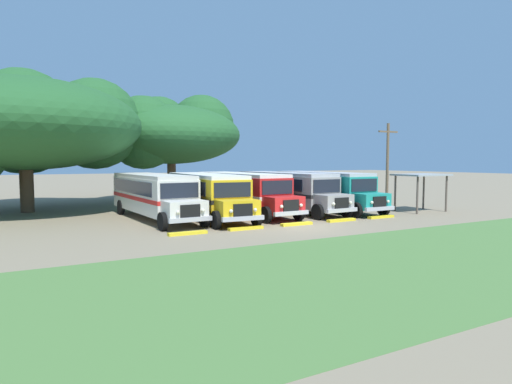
{
  "coord_description": "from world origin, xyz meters",
  "views": [
    {
      "loc": [
        -13.84,
        -19.7,
        3.67
      ],
      "look_at": [
        0.0,
        5.45,
        1.6
      ],
      "focal_mm": 30.45,
      "sensor_mm": 36.0,
      "label": 1
    }
  ],
  "objects_px": {
    "parked_bus_slot_1": "(207,193)",
    "broad_shade_tree": "(170,132)",
    "secondary_tree": "(12,124)",
    "parked_bus_slot_3": "(288,189)",
    "parked_bus_slot_4": "(324,189)",
    "parked_bus_slot_0": "(154,194)",
    "parked_bus_slot_2": "(242,191)",
    "utility_pole": "(387,164)",
    "waiting_shelter": "(421,178)"
  },
  "relations": [
    {
      "from": "parked_bus_slot_3",
      "to": "broad_shade_tree",
      "type": "distance_m",
      "value": 14.44
    },
    {
      "from": "parked_bus_slot_1",
      "to": "parked_bus_slot_0",
      "type": "bearing_deg",
      "value": -103.39
    },
    {
      "from": "broad_shade_tree",
      "to": "secondary_tree",
      "type": "height_order",
      "value": "secondary_tree"
    },
    {
      "from": "parked_bus_slot_2",
      "to": "waiting_shelter",
      "type": "xyz_separation_m",
      "value": [
        11.91,
        -5.09,
        0.87
      ]
    },
    {
      "from": "parked_bus_slot_1",
      "to": "broad_shade_tree",
      "type": "distance_m",
      "value": 14.23
    },
    {
      "from": "parked_bus_slot_3",
      "to": "utility_pole",
      "type": "relative_size",
      "value": 1.71
    },
    {
      "from": "parked_bus_slot_4",
      "to": "secondary_tree",
      "type": "bearing_deg",
      "value": -114.43
    },
    {
      "from": "parked_bus_slot_1",
      "to": "parked_bus_slot_3",
      "type": "bearing_deg",
      "value": 97.12
    },
    {
      "from": "parked_bus_slot_2",
      "to": "broad_shade_tree",
      "type": "distance_m",
      "value": 13.46
    },
    {
      "from": "parked_bus_slot_0",
      "to": "parked_bus_slot_4",
      "type": "distance_m",
      "value": 12.73
    },
    {
      "from": "parked_bus_slot_4",
      "to": "parked_bus_slot_1",
      "type": "bearing_deg",
      "value": -90.08
    },
    {
      "from": "parked_bus_slot_4",
      "to": "broad_shade_tree",
      "type": "xyz_separation_m",
      "value": [
        -7.62,
        13.27,
        4.74
      ]
    },
    {
      "from": "parked_bus_slot_3",
      "to": "parked_bus_slot_4",
      "type": "distance_m",
      "value": 2.98
    },
    {
      "from": "parked_bus_slot_0",
      "to": "parked_bus_slot_2",
      "type": "bearing_deg",
      "value": 84.79
    },
    {
      "from": "parked_bus_slot_0",
      "to": "utility_pole",
      "type": "bearing_deg",
      "value": 72.32
    },
    {
      "from": "secondary_tree",
      "to": "parked_bus_slot_3",
      "type": "bearing_deg",
      "value": -26.62
    },
    {
      "from": "parked_bus_slot_0",
      "to": "waiting_shelter",
      "type": "distance_m",
      "value": 18.87
    },
    {
      "from": "waiting_shelter",
      "to": "parked_bus_slot_4",
      "type": "bearing_deg",
      "value": 140.92
    },
    {
      "from": "parked_bus_slot_2",
      "to": "utility_pole",
      "type": "height_order",
      "value": "utility_pole"
    },
    {
      "from": "parked_bus_slot_4",
      "to": "waiting_shelter",
      "type": "xyz_separation_m",
      "value": [
        5.39,
        -4.37,
        0.87
      ]
    },
    {
      "from": "parked_bus_slot_1",
      "to": "parked_bus_slot_2",
      "type": "relative_size",
      "value": 1.0
    },
    {
      "from": "parked_bus_slot_0",
      "to": "broad_shade_tree",
      "type": "relative_size",
      "value": 0.83
    },
    {
      "from": "parked_bus_slot_4",
      "to": "utility_pole",
      "type": "xyz_separation_m",
      "value": [
        3.25,
        -3.18,
        1.83
      ]
    },
    {
      "from": "parked_bus_slot_2",
      "to": "parked_bus_slot_3",
      "type": "distance_m",
      "value": 3.59
    },
    {
      "from": "secondary_tree",
      "to": "utility_pole",
      "type": "xyz_separation_m",
      "value": [
        23.67,
        -12.4,
        -2.81
      ]
    },
    {
      "from": "broad_shade_tree",
      "to": "parked_bus_slot_4",
      "type": "bearing_deg",
      "value": -60.13
    },
    {
      "from": "waiting_shelter",
      "to": "parked_bus_slot_0",
      "type": "bearing_deg",
      "value": 163.64
    },
    {
      "from": "parked_bus_slot_4",
      "to": "utility_pole",
      "type": "relative_size",
      "value": 1.71
    },
    {
      "from": "parked_bus_slot_0",
      "to": "parked_bus_slot_4",
      "type": "bearing_deg",
      "value": 82.57
    },
    {
      "from": "parked_bus_slot_1",
      "to": "parked_bus_slot_2",
      "type": "height_order",
      "value": "same"
    },
    {
      "from": "parked_bus_slot_2",
      "to": "parked_bus_slot_1",
      "type": "bearing_deg",
      "value": -78.77
    },
    {
      "from": "parked_bus_slot_1",
      "to": "parked_bus_slot_4",
      "type": "relative_size",
      "value": 1.01
    },
    {
      "from": "parked_bus_slot_1",
      "to": "secondary_tree",
      "type": "bearing_deg",
      "value": -127.14
    },
    {
      "from": "utility_pole",
      "to": "waiting_shelter",
      "type": "distance_m",
      "value": 2.63
    },
    {
      "from": "broad_shade_tree",
      "to": "parked_bus_slot_1",
      "type": "bearing_deg",
      "value": -97.97
    },
    {
      "from": "parked_bus_slot_4",
      "to": "secondary_tree",
      "type": "xyz_separation_m",
      "value": [
        -20.42,
        9.22,
        4.64
      ]
    },
    {
      "from": "parked_bus_slot_2",
      "to": "broad_shade_tree",
      "type": "relative_size",
      "value": 0.82
    },
    {
      "from": "parked_bus_slot_3",
      "to": "parked_bus_slot_4",
      "type": "xyz_separation_m",
      "value": [
        2.95,
        -0.46,
        0.0
      ]
    },
    {
      "from": "parked_bus_slot_1",
      "to": "parked_bus_slot_3",
      "type": "distance_m",
      "value": 6.55
    },
    {
      "from": "parked_bus_slot_2",
      "to": "utility_pole",
      "type": "bearing_deg",
      "value": 65.59
    },
    {
      "from": "parked_bus_slot_0",
      "to": "parked_bus_slot_1",
      "type": "relative_size",
      "value": 1.0
    },
    {
      "from": "parked_bus_slot_1",
      "to": "utility_pole",
      "type": "xyz_separation_m",
      "value": [
        12.73,
        -3.17,
        1.83
      ]
    },
    {
      "from": "broad_shade_tree",
      "to": "secondary_tree",
      "type": "relative_size",
      "value": 0.71
    },
    {
      "from": "parked_bus_slot_1",
      "to": "parked_bus_slot_3",
      "type": "xyz_separation_m",
      "value": [
        6.53,
        0.47,
        0.0
      ]
    },
    {
      "from": "parked_bus_slot_2",
      "to": "broad_shade_tree",
      "type": "bearing_deg",
      "value": -177.68
    },
    {
      "from": "parked_bus_slot_0",
      "to": "broad_shade_tree",
      "type": "xyz_separation_m",
      "value": [
        5.07,
        12.34,
        4.74
      ]
    },
    {
      "from": "parked_bus_slot_4",
      "to": "broad_shade_tree",
      "type": "relative_size",
      "value": 0.82
    },
    {
      "from": "parked_bus_slot_0",
      "to": "parked_bus_slot_1",
      "type": "xyz_separation_m",
      "value": [
        3.21,
        -0.95,
        0.0
      ]
    },
    {
      "from": "parked_bus_slot_3",
      "to": "parked_bus_slot_4",
      "type": "bearing_deg",
      "value": 78.54
    },
    {
      "from": "parked_bus_slot_0",
      "to": "broad_shade_tree",
      "type": "distance_m",
      "value": 14.16
    }
  ]
}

